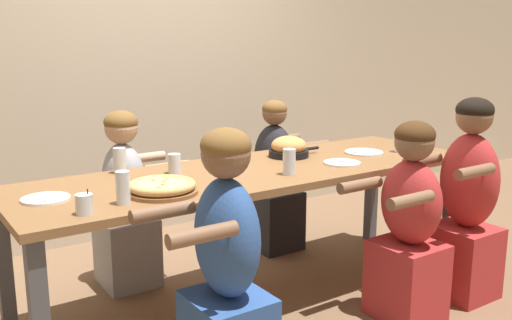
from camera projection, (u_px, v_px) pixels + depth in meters
name	position (u px, v px, depth m)	size (l,w,h in m)	color
ground_plane	(256.00, 299.00, 3.32)	(18.00, 18.00, 0.00)	brown
restaurant_back_panel	(141.00, 23.00, 4.22)	(10.00, 0.06, 3.20)	beige
dining_table	(256.00, 182.00, 3.18)	(2.67, 0.82, 0.78)	brown
pizza_board_main	(162.00, 187.00, 2.65)	(0.33, 0.33, 0.06)	brown
skillet_bowl	(289.00, 148.00, 3.47)	(0.35, 0.24, 0.13)	black
empty_plate_a	(342.00, 163.00, 3.28)	(0.21, 0.21, 0.02)	white
empty_plate_b	(46.00, 199.00, 2.55)	(0.21, 0.21, 0.02)	white
empty_plate_c	(364.00, 152.00, 3.59)	(0.24, 0.24, 0.02)	white
empty_plate_d	(229.00, 165.00, 3.22)	(0.21, 0.21, 0.02)	white
cocktail_glass_blue	(84.00, 205.00, 2.34)	(0.07, 0.07, 0.11)	silver
drinking_glass_a	(289.00, 164.00, 3.01)	(0.07, 0.07, 0.14)	silver
drinking_glass_b	(400.00, 145.00, 3.62)	(0.08, 0.08, 0.10)	silver
drinking_glass_c	(174.00, 165.00, 3.04)	(0.07, 0.07, 0.11)	silver
drinking_glass_d	(123.00, 190.00, 2.47)	(0.06, 0.06, 0.15)	silver
drinking_glass_e	(120.00, 161.00, 3.05)	(0.07, 0.07, 0.14)	silver
diner_far_midright	(275.00, 183.00, 4.05)	(0.51, 0.40, 1.07)	#232328
diner_near_midleft	(226.00, 272.00, 2.39)	(0.51, 0.40, 1.14)	#2D5193
diner_near_midright	(409.00, 229.00, 3.01)	(0.51, 0.40, 1.08)	#B22D2D
diner_far_midleft	(126.00, 206.00, 3.44)	(0.51, 0.40, 1.08)	#99999E
diner_near_right	(467.00, 206.00, 3.27)	(0.51, 0.40, 1.17)	#B22D2D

